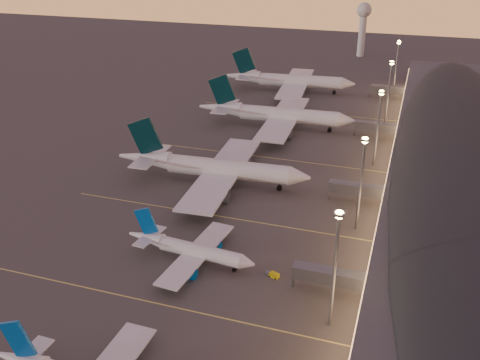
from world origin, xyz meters
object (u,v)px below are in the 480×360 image
Objects in this scene: airliner_wide_far at (289,81)px; airliner_narrow_north at (190,249)px; airliner_wide_mid at (275,115)px; baggage_tug_c at (273,275)px; radar_tower at (363,20)px; airliner_wide_near at (212,168)px.

airliner_narrow_north is at bearing -90.32° from airliner_wide_far.
airliner_wide_mid is 17.81× the size of baggage_tug_c.
airliner_wide_near is at bearing -95.69° from radar_tower.
baggage_tug_c is at bearing -78.00° from airliner_wide_mid.
airliner_wide_near is 52.90m from baggage_tug_c.
airliner_wide_near is 1.91× the size of radar_tower.
airliner_wide_mid reaches higher than baggage_tug_c.
airliner_wide_mid is at bearing -87.29° from airliner_wide_far.
baggage_tug_c is at bearing 4.83° from airliner_narrow_north.
airliner_wide_mid is (-6.02, 99.53, 2.12)m from airliner_narrow_north.
airliner_wide_near is 110.53m from airliner_wide_far.
radar_tower reaches higher than airliner_wide_near.
airliner_wide_mid is (4.86, 57.13, 0.11)m from airliner_wide_near.
baggage_tug_c is (10.84, -247.74, -21.42)m from radar_tower.
airliner_narrow_north is 0.54× the size of airliner_wide_near.
airliner_wide_near is 0.98× the size of airliner_wide_mid.
airliner_wide_near is at bearing -93.98° from airliner_wide_far.
airliner_wide_far is at bearing 87.84° from airliner_wide_near.
radar_tower is 248.90m from baggage_tug_c.
airliner_narrow_north is 0.53× the size of airliner_wide_mid.
radar_tower is at bearing 92.59° from airliner_narrow_north.
airliner_wide_near is (-10.87, 42.40, 2.01)m from airliner_narrow_north.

